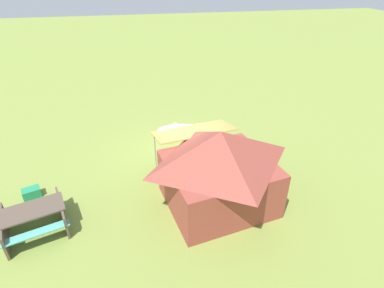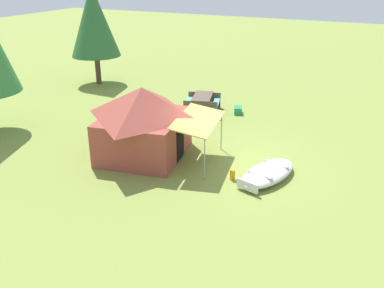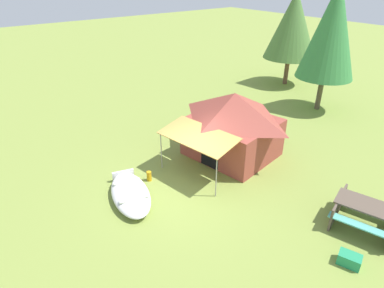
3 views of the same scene
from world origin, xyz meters
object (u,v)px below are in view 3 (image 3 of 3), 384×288
beached_rowboat (130,193)px  cooler_box (349,260)px  canvas_cabin_tent (233,124)px  picnic_table (366,213)px  pine_tree_far_center (332,30)px  fuel_can (149,176)px  pine_tree_back_left (293,25)px

beached_rowboat → cooler_box: beached_rowboat is taller
canvas_cabin_tent → cooler_box: canvas_cabin_tent is taller
picnic_table → pine_tree_far_center: bearing=131.7°
fuel_can → pine_tree_far_center: 10.81m
fuel_can → pine_tree_back_left: bearing=108.0°
canvas_cabin_tent → fuel_can: (-0.39, -3.45, -1.11)m
beached_rowboat → fuel_can: bearing=117.8°
canvas_cabin_tent → cooler_box: 5.95m
cooler_box → pine_tree_back_left: bearing=134.5°
pine_tree_far_center → pine_tree_back_left: bearing=150.8°
picnic_table → pine_tree_back_left: bearing=137.8°
beached_rowboat → picnic_table: size_ratio=1.34×
fuel_can → canvas_cabin_tent: bearing=83.6°
pine_tree_back_left → pine_tree_far_center: size_ratio=0.89×
pine_tree_far_center → canvas_cabin_tent: bearing=-84.0°
cooler_box → pine_tree_far_center: pine_tree_far_center is taller
beached_rowboat → pine_tree_far_center: pine_tree_far_center is taller
canvas_cabin_tent → pine_tree_far_center: size_ratio=0.73×
cooler_box → pine_tree_far_center: size_ratio=0.09×
picnic_table → pine_tree_back_left: 13.22m
picnic_table → canvas_cabin_tent: bearing=-178.9°
picnic_table → fuel_can: picnic_table is taller
pine_tree_back_left → picnic_table: bearing=-42.2°
beached_rowboat → pine_tree_far_center: bearing=94.3°
canvas_cabin_tent → picnic_table: 5.25m
picnic_table → beached_rowboat: bearing=-138.1°
beached_rowboat → pine_tree_far_center: 11.75m
canvas_cabin_tent → pine_tree_far_center: bearing=96.0°
picnic_table → pine_tree_far_center: pine_tree_far_center is taller
beached_rowboat → pine_tree_back_left: bearing=108.8°
picnic_table → pine_tree_back_left: size_ratio=0.37×
cooler_box → pine_tree_back_left: 14.67m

